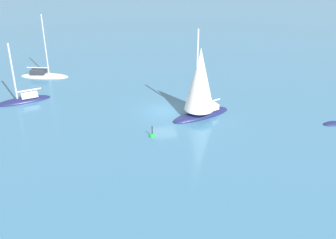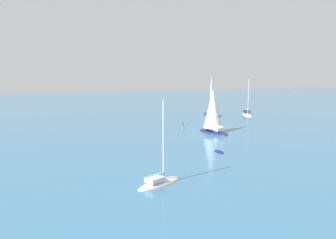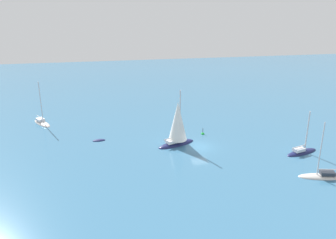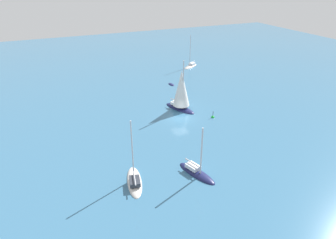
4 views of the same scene
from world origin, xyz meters
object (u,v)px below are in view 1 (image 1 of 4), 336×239
(skiff, at_px, (333,124))
(channel_buoy, at_px, (152,136))
(yacht, at_px, (24,100))
(yacht_1, at_px, (200,87))
(ketch, at_px, (44,75))

(skiff, distance_m, channel_buoy, 17.79)
(yacht, distance_m, yacht_1, 19.53)
(skiff, xyz_separation_m, channel_buoy, (17.79, -0.27, 0.02))
(yacht, xyz_separation_m, channel_buoy, (-12.87, 10.14, -0.15))
(skiff, height_order, yacht_1, yacht_1)
(ketch, xyz_separation_m, yacht_1, (-16.75, 14.14, 3.01))
(yacht, xyz_separation_m, yacht_1, (-18.12, 6.62, 3.00))
(channel_buoy, bearing_deg, skiff, 179.13)
(ketch, relative_size, channel_buoy, 5.96)
(yacht_1, relative_size, channel_buoy, 6.92)
(yacht, relative_size, yacht_1, 0.74)
(ketch, bearing_deg, yacht, -87.64)
(skiff, height_order, channel_buoy, channel_buoy)
(yacht, xyz_separation_m, skiff, (-30.66, 10.41, -0.16))
(yacht, relative_size, ketch, 0.86)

